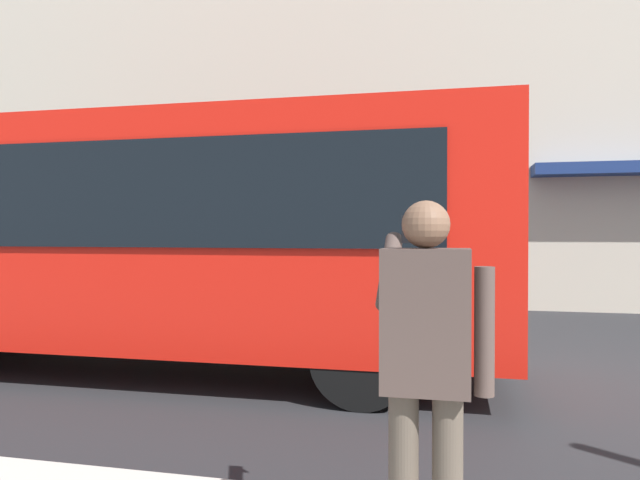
# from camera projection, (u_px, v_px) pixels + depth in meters

# --- Properties ---
(ground_plane) EXTENTS (60.00, 60.00, 0.00)m
(ground_plane) POSITION_uv_depth(u_px,v_px,m) (483.00, 380.00, 6.71)
(ground_plane) COLOR #232326
(building_facade_far) EXTENTS (28.00, 1.55, 12.00)m
(building_facade_far) POSITION_uv_depth(u_px,v_px,m) (469.00, 44.00, 13.25)
(building_facade_far) COLOR beige
(building_facade_far) RESTS_ON ground_plane
(red_bus) EXTENTS (9.05, 2.54, 3.08)m
(red_bus) POSITION_uv_depth(u_px,v_px,m) (137.00, 234.00, 7.34)
(red_bus) COLOR red
(red_bus) RESTS_ON ground_plane
(pedestrian_photographer) EXTENTS (0.53, 0.52, 1.70)m
(pedestrian_photographer) POSITION_uv_depth(u_px,v_px,m) (426.00, 355.00, 2.68)
(pedestrian_photographer) COLOR #4C4238
(pedestrian_photographer) RESTS_ON sidewalk_curb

